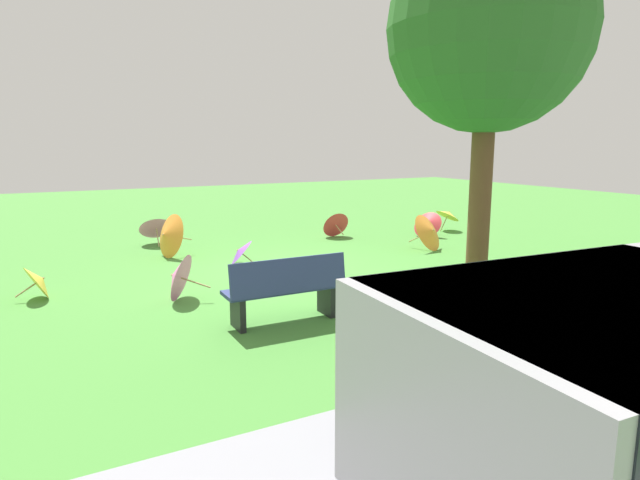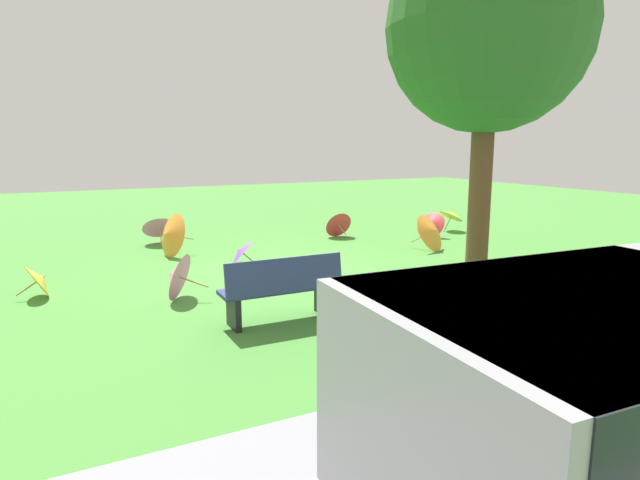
{
  "view_description": "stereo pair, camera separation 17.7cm",
  "coord_description": "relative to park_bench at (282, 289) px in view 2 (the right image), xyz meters",
  "views": [
    {
      "loc": [
        4.18,
        8.66,
        2.36
      ],
      "look_at": [
        -0.37,
        0.15,
        0.6
      ],
      "focal_mm": 30.26,
      "sensor_mm": 36.0,
      "label": 1
    },
    {
      "loc": [
        4.02,
        8.74,
        2.36
      ],
      "look_at": [
        -0.37,
        0.15,
        0.6
      ],
      "focal_mm": 30.26,
      "sensor_mm": 36.0,
      "label": 2
    }
  ],
  "objects": [
    {
      "name": "parasol_orange_0",
      "position": [
        0.46,
        -4.84,
        0.01
      ],
      "size": [
        0.87,
        1.01,
        0.94
      ],
      "color": "tan",
      "rests_on": "ground"
    },
    {
      "name": "ground",
      "position": [
        -1.36,
        -2.43,
        -0.47
      ],
      "size": [
        40.0,
        40.0,
        0.0
      ],
      "primitive_type": "plane",
      "color": "#478C38"
    },
    {
      "name": "parasol_pink_0",
      "position": [
        1.02,
        -1.7,
        -0.09
      ],
      "size": [
        0.79,
        0.81,
        0.75
      ],
      "color": "tan",
      "rests_on": "ground"
    },
    {
      "name": "parasol_purple_1",
      "position": [
        -0.63,
        -3.54,
        -0.2
      ],
      "size": [
        0.67,
        0.75,
        0.53
      ],
      "color": "tan",
      "rests_on": "ground"
    },
    {
      "name": "parasol_pink_2",
      "position": [
        0.35,
        -6.48,
        -0.02
      ],
      "size": [
        0.84,
        0.79,
        0.77
      ],
      "color": "tan",
      "rests_on": "ground"
    },
    {
      "name": "parasol_yellow_3",
      "position": [
        -6.98,
        -4.79,
        -0.02
      ],
      "size": [
        0.65,
        0.67,
        0.66
      ],
      "color": "tan",
      "rests_on": "ground"
    },
    {
      "name": "park_bench",
      "position": [
        0.0,
        0.0,
        0.0
      ],
      "size": [
        1.61,
        0.5,
        0.9
      ],
      "color": "navy",
      "rests_on": "ground"
    },
    {
      "name": "parasol_yellow_0",
      "position": [
        2.84,
        -2.76,
        -0.18
      ],
      "size": [
        0.6,
        0.66,
        0.58
      ],
      "color": "tan",
      "rests_on": "ground"
    },
    {
      "name": "parasol_red_0",
      "position": [
        -3.81,
        -5.4,
        -0.12
      ],
      "size": [
        0.69,
        0.68,
        0.68
      ],
      "color": "tan",
      "rests_on": "ground"
    },
    {
      "name": "shade_tree",
      "position": [
        -3.44,
        -0.09,
        3.53
      ],
      "size": [
        3.08,
        3.08,
        5.57
      ],
      "color": "brown",
      "rests_on": "ground"
    },
    {
      "name": "parasol_red_1",
      "position": [
        -5.84,
        -4.28,
        -0.13
      ],
      "size": [
        0.76,
        0.87,
        0.68
      ],
      "color": "tan",
      "rests_on": "ground"
    },
    {
      "name": "parasol_orange_2",
      "position": [
        -4.83,
        -2.92,
        -0.04
      ],
      "size": [
        1.04,
        0.92,
        0.84
      ],
      "color": "tan",
      "rests_on": "ground"
    }
  ]
}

